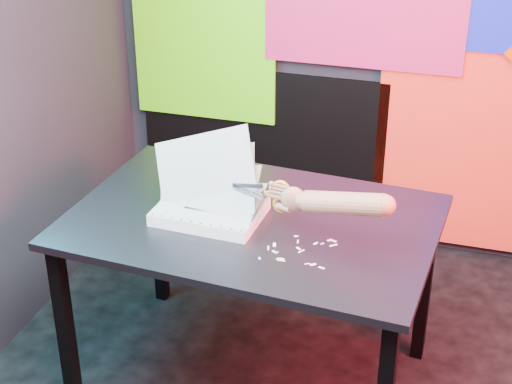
% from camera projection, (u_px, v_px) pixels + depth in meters
% --- Properties ---
extents(room, '(3.01, 3.01, 2.71)m').
position_uv_depth(room, '(367.00, 97.00, 2.27)').
color(room, black).
rests_on(room, ground).
extents(backdrop, '(2.88, 0.05, 2.08)m').
position_uv_depth(backdrop, '(427.00, 71.00, 3.68)').
color(backdrop, red).
rests_on(backdrop, ground).
extents(work_table, '(1.38, 0.97, 0.75)m').
position_uv_depth(work_table, '(252.00, 237.00, 2.89)').
color(work_table, black).
rests_on(work_table, ground).
extents(printout_stack, '(0.44, 0.29, 0.35)m').
position_uv_depth(printout_stack, '(210.00, 209.00, 2.85)').
color(printout_stack, white).
rests_on(printout_stack, work_table).
extents(scissors, '(0.22, 0.05, 0.13)m').
position_uv_depth(scissors, '(277.00, 196.00, 2.71)').
color(scissors, '#8C94AC').
rests_on(scissors, printout_stack).
extents(hand_forearm, '(0.44, 0.13, 0.14)m').
position_uv_depth(hand_forearm, '(336.00, 203.00, 2.61)').
color(hand_forearm, '#AF674B').
rests_on(hand_forearm, work_table).
extents(paper_clippings, '(0.24, 0.20, 0.00)m').
position_uv_depth(paper_clippings, '(301.00, 250.00, 2.66)').
color(paper_clippings, white).
rests_on(paper_clippings, work_table).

